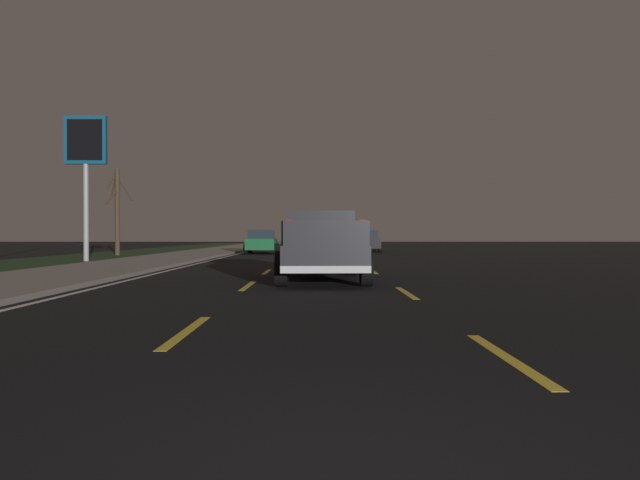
{
  "coord_description": "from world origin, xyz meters",
  "views": [
    {
      "loc": [
        -2.35,
        0.13,
        1.21
      ],
      "look_at": [
        14.23,
        0.02,
        1.06
      ],
      "focal_mm": 31.27,
      "sensor_mm": 36.0,
      "label": 1
    }
  ],
  "objects_px": {
    "gas_price_sign": "(86,153)",
    "sedan_green": "(262,242)",
    "sedan_black": "(365,241)",
    "pickup_truck": "(321,246)",
    "bare_tree_far": "(117,209)"
  },
  "relations": [
    {
      "from": "pickup_truck",
      "to": "bare_tree_far",
      "type": "height_order",
      "value": "bare_tree_far"
    },
    {
      "from": "sedan_black",
      "to": "bare_tree_far",
      "type": "distance_m",
      "value": 16.85
    },
    {
      "from": "bare_tree_far",
      "to": "sedan_black",
      "type": "bearing_deg",
      "value": -66.96
    },
    {
      "from": "sedan_green",
      "to": "sedan_black",
      "type": "relative_size",
      "value": 1.0
    },
    {
      "from": "pickup_truck",
      "to": "gas_price_sign",
      "type": "height_order",
      "value": "gas_price_sign"
    },
    {
      "from": "sedan_green",
      "to": "gas_price_sign",
      "type": "height_order",
      "value": "gas_price_sign"
    },
    {
      "from": "sedan_green",
      "to": "gas_price_sign",
      "type": "distance_m",
      "value": 13.32
    },
    {
      "from": "sedan_green",
      "to": "bare_tree_far",
      "type": "relative_size",
      "value": 0.86
    },
    {
      "from": "pickup_truck",
      "to": "bare_tree_far",
      "type": "relative_size",
      "value": 1.06
    },
    {
      "from": "pickup_truck",
      "to": "sedan_black",
      "type": "distance_m",
      "value": 24.95
    },
    {
      "from": "sedan_green",
      "to": "sedan_black",
      "type": "distance_m",
      "value": 7.97
    },
    {
      "from": "gas_price_sign",
      "to": "bare_tree_far",
      "type": "relative_size",
      "value": 1.29
    },
    {
      "from": "bare_tree_far",
      "to": "pickup_truck",
      "type": "bearing_deg",
      "value": -146.48
    },
    {
      "from": "gas_price_sign",
      "to": "sedan_green",
      "type": "bearing_deg",
      "value": -33.97
    },
    {
      "from": "gas_price_sign",
      "to": "sedan_black",
      "type": "bearing_deg",
      "value": -44.57
    }
  ]
}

